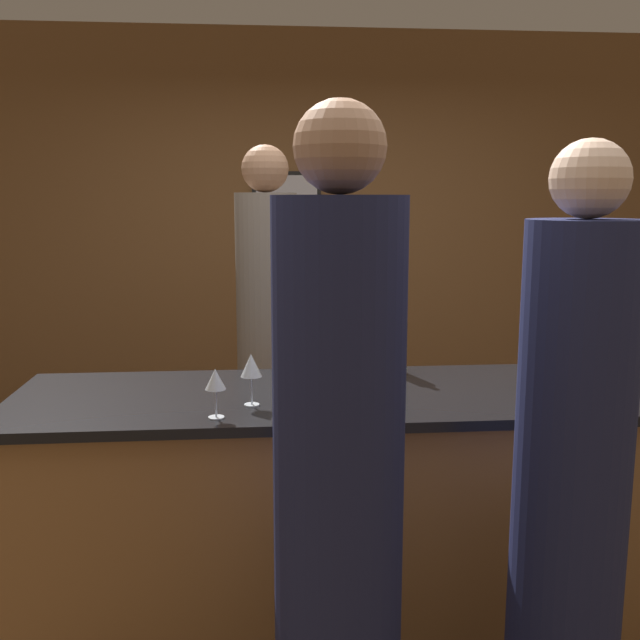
% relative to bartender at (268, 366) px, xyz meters
% --- Properties ---
extents(back_wall, '(8.00, 0.08, 2.80)m').
position_rel_bartender_xyz_m(back_wall, '(0.31, 1.32, 0.45)').
color(back_wall, brown).
rests_on(back_wall, ground_plane).
extents(bar_counter, '(2.48, 0.75, 1.06)m').
position_rel_bartender_xyz_m(bar_counter, '(0.31, -0.85, -0.42)').
color(bar_counter, '#996638').
rests_on(bar_counter, ground_plane).
extents(bartender, '(0.29, 0.29, 1.99)m').
position_rel_bartender_xyz_m(bartender, '(0.00, 0.00, 0.00)').
color(bartender, gray).
rests_on(bartender, ground_plane).
extents(guest_0, '(0.34, 0.34, 1.99)m').
position_rel_bartender_xyz_m(guest_0, '(0.16, -1.61, -0.02)').
color(guest_0, '#1E234C').
rests_on(guest_0, ground_plane).
extents(guest_1, '(0.31, 0.31, 1.90)m').
position_rel_bartender_xyz_m(guest_1, '(0.81, -1.56, -0.06)').
color(guest_1, '#1E234C').
rests_on(guest_1, ground_plane).
extents(wine_bottle_0, '(0.07, 0.07, 0.27)m').
position_rel_bartender_xyz_m(wine_bottle_0, '(0.52, -0.59, 0.21)').
color(wine_bottle_0, black).
rests_on(wine_bottle_0, bar_counter).
extents(wine_glass_0, '(0.08, 0.08, 0.14)m').
position_rel_bartender_xyz_m(wine_glass_0, '(0.94, -0.90, 0.21)').
color(wine_glass_0, silver).
rests_on(wine_glass_0, bar_counter).
extents(wine_glass_1, '(0.06, 0.06, 0.18)m').
position_rel_bartender_xyz_m(wine_glass_1, '(1.16, -0.91, 0.24)').
color(wine_glass_1, silver).
rests_on(wine_glass_1, bar_counter).
extents(wine_glass_2, '(0.08, 0.08, 0.15)m').
position_rel_bartender_xyz_m(wine_glass_2, '(0.24, -0.94, 0.22)').
color(wine_glass_2, silver).
rests_on(wine_glass_2, bar_counter).
extents(wine_glass_3, '(0.07, 0.07, 0.18)m').
position_rel_bartender_xyz_m(wine_glass_3, '(-0.07, -1.00, 0.24)').
color(wine_glass_3, silver).
rests_on(wine_glass_3, bar_counter).
extents(wine_glass_5, '(0.07, 0.07, 0.16)m').
position_rel_bartender_xyz_m(wine_glass_5, '(-0.18, -1.13, 0.23)').
color(wine_glass_5, silver).
rests_on(wine_glass_5, bar_counter).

